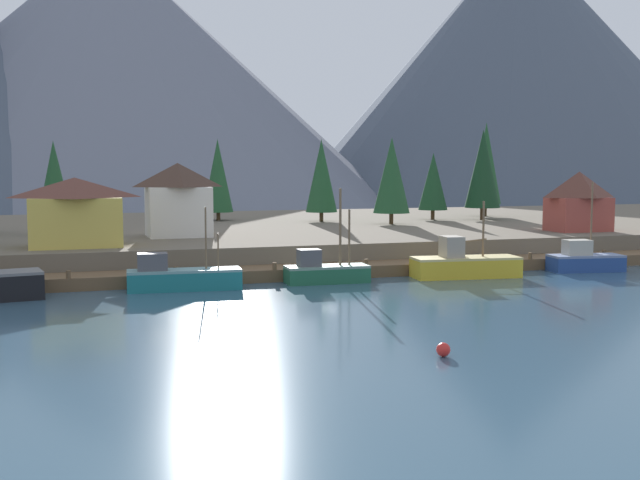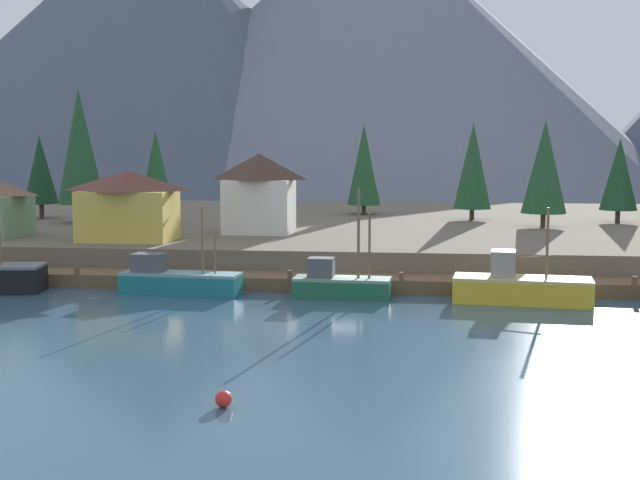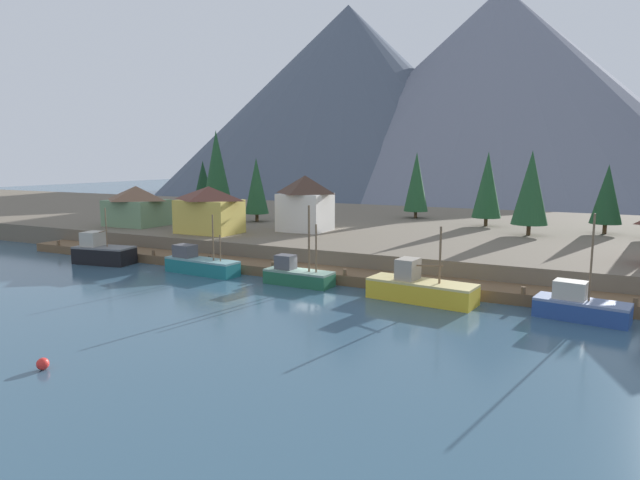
% 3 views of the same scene
% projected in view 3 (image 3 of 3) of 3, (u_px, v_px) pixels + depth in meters
% --- Properties ---
extents(ground_plane, '(400.00, 400.00, 1.00)m').
position_uv_depth(ground_plane, '(380.00, 255.00, 71.95)').
color(ground_plane, '#335166').
extents(dock, '(80.00, 4.00, 1.60)m').
position_uv_depth(dock, '(316.00, 273.00, 55.94)').
color(dock, brown).
rests_on(dock, ground_plane).
extents(shoreline_bank, '(400.00, 56.00, 2.50)m').
position_uv_depth(shoreline_bank, '(409.00, 231.00, 82.26)').
color(shoreline_bank, '#665B4C').
rests_on(shoreline_bank, ground_plane).
extents(mountain_west_peak, '(136.73, 136.73, 65.50)m').
position_uv_depth(mountain_west_peak, '(348.00, 100.00, 200.09)').
color(mountain_west_peak, '#475160').
rests_on(mountain_west_peak, ground_plane).
extents(mountain_central_peak, '(147.70, 147.70, 67.66)m').
position_uv_depth(mountain_central_peak, '(499.00, 92.00, 185.81)').
color(mountain_central_peak, slate).
rests_on(mountain_central_peak, ground_plane).
extents(fishing_boat_black, '(7.10, 4.05, 6.42)m').
position_uv_depth(fishing_boat_black, '(103.00, 253.00, 63.54)').
color(fishing_boat_black, black).
rests_on(fishing_boat_black, ground_plane).
extents(fishing_boat_teal, '(8.72, 2.98, 6.31)m').
position_uv_depth(fishing_boat_teal, '(200.00, 264.00, 58.07)').
color(fishing_boat_teal, '#196B70').
rests_on(fishing_boat_teal, ground_plane).
extents(fishing_boat_green, '(6.82, 2.66, 7.64)m').
position_uv_depth(fishing_boat_green, '(297.00, 275.00, 52.96)').
color(fishing_boat_green, '#1E5B3D').
rests_on(fishing_boat_green, ground_plane).
extents(fishing_boat_yellow, '(9.37, 3.93, 6.47)m').
position_uv_depth(fishing_boat_yellow, '(420.00, 288.00, 46.83)').
color(fishing_boat_yellow, gold).
rests_on(fishing_boat_yellow, ground_plane).
extents(fishing_boat_blue, '(6.85, 3.50, 8.01)m').
position_uv_depth(fishing_boat_blue, '(580.00, 306.00, 41.53)').
color(fishing_boat_blue, navy).
rests_on(fishing_boat_blue, ground_plane).
extents(house_yellow, '(7.98, 5.49, 5.96)m').
position_uv_depth(house_yellow, '(209.00, 209.00, 70.51)').
color(house_yellow, gold).
rests_on(house_yellow, shoreline_bank).
extents(house_white, '(6.33, 5.69, 7.26)m').
position_uv_depth(house_white, '(305.00, 203.00, 72.56)').
color(house_white, silver).
rests_on(house_white, shoreline_bank).
extents(house_green, '(7.99, 6.53, 5.60)m').
position_uv_depth(house_green, '(137.00, 205.00, 78.57)').
color(house_green, '#6B8E66').
rests_on(house_green, shoreline_bank).
extents(conifer_near_left, '(4.69, 4.69, 13.85)m').
position_uv_depth(conifer_near_left, '(217.00, 168.00, 87.89)').
color(conifer_near_left, '#4C3823').
rests_on(conifer_near_left, shoreline_bank).
extents(conifer_near_right, '(4.00, 4.00, 10.38)m').
position_uv_depth(conifer_near_right, '(487.00, 185.00, 77.25)').
color(conifer_near_right, '#4C3823').
rests_on(conifer_near_right, shoreline_bank).
extents(conifer_mid_left, '(3.81, 3.81, 8.74)m').
position_uv_depth(conifer_mid_left, '(607.00, 194.00, 69.49)').
color(conifer_mid_left, '#4C3823').
rests_on(conifer_mid_left, shoreline_bank).
extents(conifer_mid_right, '(4.39, 4.39, 10.44)m').
position_uv_depth(conifer_mid_right, '(531.00, 188.00, 67.99)').
color(conifer_mid_right, '#4C3823').
rests_on(conifer_mid_right, shoreline_bank).
extents(conifer_back_left, '(3.85, 3.85, 10.46)m').
position_uv_depth(conifer_back_left, '(416.00, 182.00, 87.88)').
color(conifer_back_left, '#4C3823').
rests_on(conifer_back_left, shoreline_bank).
extents(conifer_far_left, '(3.58, 3.58, 9.54)m').
position_uv_depth(conifer_far_left, '(256.00, 186.00, 82.95)').
color(conifer_far_left, '#4C3823').
rests_on(conifer_far_left, shoreline_bank).
extents(conifer_far_right, '(3.72, 3.72, 9.02)m').
position_uv_depth(conifer_far_right, '(203.00, 183.00, 95.20)').
color(conifer_far_right, '#4C3823').
rests_on(conifer_far_right, shoreline_bank).
extents(channel_buoy, '(0.70, 0.70, 0.70)m').
position_uv_depth(channel_buoy, '(43.00, 364.00, 31.66)').
color(channel_buoy, red).
rests_on(channel_buoy, ground_plane).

